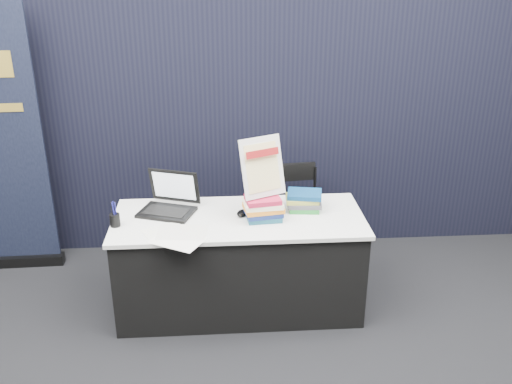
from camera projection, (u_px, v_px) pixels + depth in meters
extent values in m
plane|color=black|center=(243.00, 351.00, 3.88)|extent=(8.00, 8.00, 0.00)
cube|color=beige|center=(226.00, 19.00, 6.87)|extent=(8.00, 0.02, 3.50)
cube|color=black|center=(233.00, 117.00, 4.88)|extent=(6.00, 0.08, 2.40)
cube|color=black|center=(239.00, 264.00, 4.24)|extent=(1.76, 0.71, 0.72)
cube|color=silver|center=(239.00, 219.00, 4.10)|extent=(1.80, 0.75, 0.03)
cube|color=black|center=(167.00, 212.00, 4.14)|extent=(0.45, 0.38, 0.02)
cube|color=black|center=(167.00, 187.00, 4.20)|extent=(0.38, 0.19, 0.27)
cube|color=silver|center=(167.00, 187.00, 4.20)|extent=(0.32, 0.15, 0.21)
ellipsoid|color=black|center=(242.00, 213.00, 4.11)|extent=(0.11, 0.13, 0.04)
cube|color=silver|center=(164.00, 231.00, 3.88)|extent=(0.33, 0.29, 0.00)
cube|color=white|center=(178.00, 240.00, 3.76)|extent=(0.40, 0.37, 0.00)
cube|color=silver|center=(182.00, 232.00, 3.86)|extent=(0.35, 0.26, 0.00)
cylinder|color=black|center=(115.00, 220.00, 3.94)|extent=(0.09, 0.09, 0.09)
cube|color=#194E61|center=(262.00, 217.00, 4.06)|extent=(0.27, 0.22, 0.03)
cube|color=navy|center=(262.00, 212.00, 4.04)|extent=(0.27, 0.22, 0.03)
cube|color=orange|center=(263.00, 208.00, 4.03)|extent=(0.27, 0.22, 0.03)
cube|color=#FFFCD0|center=(263.00, 203.00, 4.02)|extent=(0.27, 0.22, 0.03)
cube|color=#AD1B3C|center=(263.00, 199.00, 4.00)|extent=(0.27, 0.22, 0.03)
cube|color=#228330|center=(303.00, 207.00, 4.21)|extent=(0.25, 0.20, 0.03)
cube|color=#4A494E|center=(303.00, 203.00, 4.20)|extent=(0.25, 0.20, 0.03)
cube|color=#A3A743|center=(303.00, 198.00, 4.19)|extent=(0.25, 0.20, 0.03)
cube|color=navy|center=(304.00, 194.00, 4.17)|extent=(0.25, 0.20, 0.03)
cube|color=black|center=(263.00, 195.00, 3.98)|extent=(0.20, 0.10, 0.01)
cylinder|color=black|center=(250.00, 175.00, 4.00)|extent=(0.05, 0.10, 0.30)
cylinder|color=black|center=(274.00, 175.00, 4.01)|extent=(0.05, 0.10, 0.30)
cube|color=silver|center=(262.00, 167.00, 3.94)|extent=(0.34, 0.24, 0.41)
cube|color=#F4E298|center=(262.00, 167.00, 3.94)|extent=(0.27, 0.19, 0.33)
cube|color=maroon|center=(263.00, 153.00, 3.89)|extent=(0.24, 0.12, 0.05)
cube|color=black|center=(8.00, 261.00, 4.91)|extent=(0.95, 0.13, 0.09)
cylinder|color=black|center=(274.00, 257.00, 4.64)|extent=(0.02, 0.02, 0.43)
cylinder|color=black|center=(320.00, 255.00, 4.66)|extent=(0.02, 0.02, 0.43)
cylinder|color=black|center=(270.00, 236.00, 4.99)|extent=(0.02, 0.02, 0.43)
cylinder|color=black|center=(312.00, 234.00, 5.01)|extent=(0.02, 0.02, 0.43)
cube|color=black|center=(295.00, 220.00, 4.73)|extent=(0.43, 0.43, 0.04)
cube|color=black|center=(293.00, 172.00, 4.77)|extent=(0.38, 0.07, 0.15)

